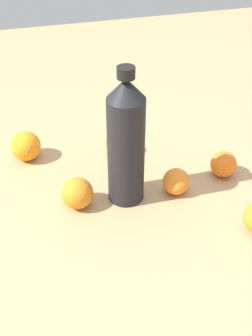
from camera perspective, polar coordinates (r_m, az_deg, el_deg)
name	(u,v)px	position (r m, az deg, el deg)	size (l,w,h in m)	color
ground_plane	(128,188)	(1.03, 0.22, -2.57)	(2.40, 2.40, 0.00)	tan
water_bottle	(126,142)	(0.92, 0.00, 3.43)	(0.08, 0.08, 0.31)	black
orange_0	(118,142)	(1.13, -1.01, 3.33)	(0.06, 0.06, 0.06)	orange
orange_1	(26,146)	(1.13, -12.85, 2.78)	(0.08, 0.08, 0.08)	orange
orange_2	(223,164)	(1.08, 12.52, 0.47)	(0.06, 0.06, 0.06)	orange
orange_3	(176,181)	(1.01, 6.51, -1.73)	(0.06, 0.06, 0.06)	orange
orange_4	(77,193)	(0.97, -6.31, -3.26)	(0.07, 0.07, 0.07)	orange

